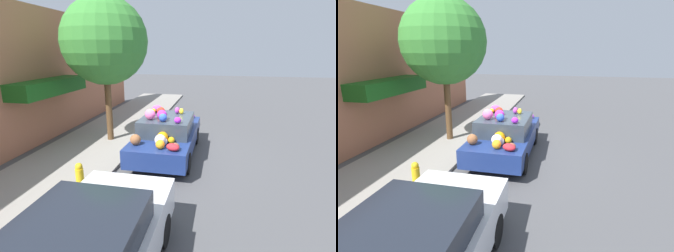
# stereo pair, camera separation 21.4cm
# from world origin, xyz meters

# --- Properties ---
(ground_plane) EXTENTS (60.00, 60.00, 0.00)m
(ground_plane) POSITION_xyz_m (0.00, 0.00, 0.00)
(ground_plane) COLOR #4C4C4F
(sidewalk_curb) EXTENTS (24.00, 3.20, 0.11)m
(sidewalk_curb) POSITION_xyz_m (0.00, 2.70, 0.05)
(sidewalk_curb) COLOR gray
(sidewalk_curb) RESTS_ON ground
(building_facade) EXTENTS (18.00, 1.20, 5.03)m
(building_facade) POSITION_xyz_m (0.02, 4.91, 2.50)
(building_facade) COLOR #B26B4C
(building_facade) RESTS_ON ground
(street_tree) EXTENTS (3.09, 3.09, 5.22)m
(street_tree) POSITION_xyz_m (0.85, 2.30, 3.77)
(street_tree) COLOR brown
(street_tree) RESTS_ON sidewalk_curb
(fire_hydrant) EXTENTS (0.20, 0.20, 0.70)m
(fire_hydrant) POSITION_xyz_m (-2.92, 1.48, 0.45)
(fire_hydrant) COLOR gold
(fire_hydrant) RESTS_ON sidewalk_curb
(art_car) EXTENTS (4.22, 1.84, 1.72)m
(art_car) POSITION_xyz_m (-0.07, -0.17, 0.75)
(art_car) COLOR navy
(art_car) RESTS_ON ground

